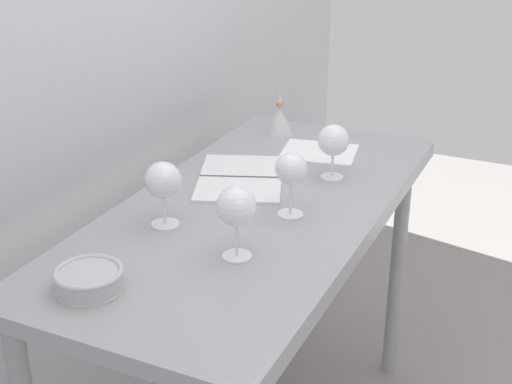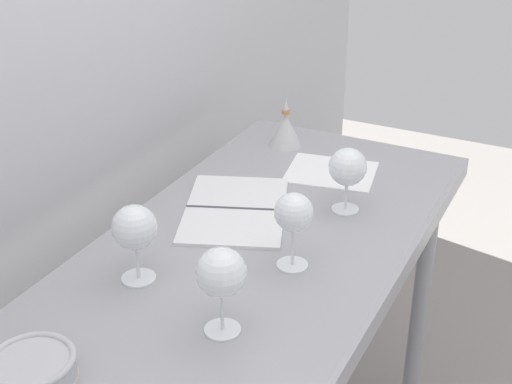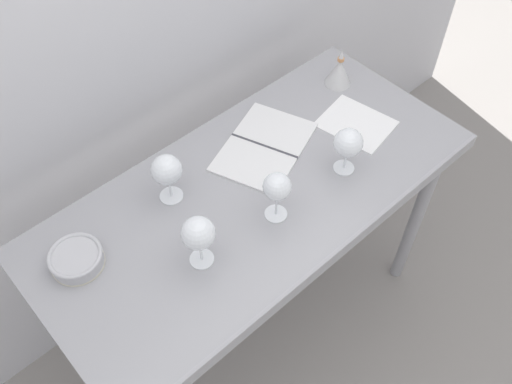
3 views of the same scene
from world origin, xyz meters
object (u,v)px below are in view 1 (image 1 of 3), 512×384
Objects in this scene: wine_glass_near_center at (291,171)px; open_notebook at (240,178)px; wine_glass_near_left at (236,208)px; tasting_sheet_upper at (319,152)px; wine_glass_far_left at (163,182)px; tasting_bowl at (89,279)px; wine_glass_near_right at (333,141)px; decanter_funnel at (279,119)px.

wine_glass_near_center reaches higher than open_notebook.
tasting_sheet_upper is (0.72, 0.07, -0.12)m from wine_glass_near_left.
tasting_sheet_upper is (0.65, -0.17, -0.12)m from wine_glass_far_left.
tasting_sheet_upper is at bearing -8.50° from tasting_bowl.
wine_glass_near_right is 0.29m from open_notebook.
open_notebook is 0.33m from tasting_sheet_upper.
wine_glass_near_center is 0.58m from tasting_bowl.
tasting_sheet_upper is at bearing 5.57° from wine_glass_near_left.
wine_glass_near_left is at bearing -162.88° from decanter_funnel.
tasting_bowl is at bearing -176.66° from wine_glass_far_left.
wine_glass_far_left is 1.13× the size of tasting_bowl.
tasting_bowl is 1.09m from decanter_funnel.
wine_glass_near_center is (0.26, -0.02, -0.00)m from wine_glass_near_left.
wine_glass_near_center is at bearing -178.87° from tasting_sheet_upper.
wine_glass_far_left is 0.32m from wine_glass_near_center.
open_notebook is 0.68m from tasting_bowl.
tasting_bowl is at bearing 156.68° from open_notebook.
wine_glass_near_left is 0.74m from tasting_sheet_upper.
wine_glass_far_left reaches higher than wine_glass_near_right.
open_notebook is (0.42, 0.20, -0.12)m from wine_glass_near_left.
tasting_bowl is (-0.68, 0.02, 0.02)m from open_notebook.
wine_glass_near_left is at bearing 174.60° from wine_glass_near_center.
wine_glass_near_right is 0.85m from tasting_bowl.
tasting_sheet_upper is (0.46, 0.09, -0.12)m from wine_glass_near_center.
wine_glass_near_left is at bearing -39.83° from tasting_bowl.
wine_glass_far_left is 0.76m from decanter_funnel.
wine_glass_far_left reaches higher than open_notebook.
wine_glass_near_left is 1.08× the size of wine_glass_near_right.
decanter_funnel is (1.09, 0.04, 0.02)m from tasting_bowl.
decanter_funnel is at bearing 17.12° from wine_glass_near_left.
wine_glass_near_left is at bearing -106.88° from wine_glass_far_left.
tasting_sheet_upper is 1.54× the size of tasting_bowl.
wine_glass_near_left is 0.76× the size of tasting_sheet_upper.
open_notebook is 2.75× the size of tasting_bowl.
tasting_sheet_upper is 0.99m from tasting_bowl.
wine_glass_near_left is 0.54m from wine_glass_near_right.
decanter_funnel is (0.11, 0.19, 0.05)m from tasting_sheet_upper.
wine_glass_far_left is at bearing -178.52° from decanter_funnel.
wine_glass_near_right is (0.47, -0.27, -0.01)m from wine_glass_far_left.
wine_glass_near_right is 1.10× the size of decanter_funnel.
wine_glass_near_right reaches higher than tasting_sheet_upper.
wine_glass_near_right is 0.39× the size of open_notebook.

